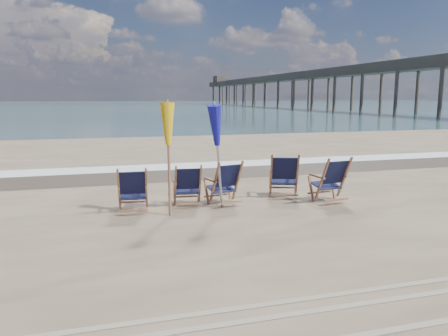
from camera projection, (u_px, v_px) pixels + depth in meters
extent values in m
plane|color=#3E6168|center=(105.00, 105.00, 128.68)|extent=(400.00, 400.00, 0.00)
cube|color=silver|center=(175.00, 166.00, 15.26)|extent=(200.00, 1.40, 0.01)
cube|color=#42362A|center=(184.00, 173.00, 13.84)|extent=(200.00, 2.60, 0.00)
cylinder|color=#915D41|center=(169.00, 160.00, 8.85)|extent=(0.06, 0.06, 2.27)
cone|color=yellow|center=(168.00, 128.00, 8.74)|extent=(0.30, 0.30, 0.85)
cylinder|color=#A5A5AD|center=(219.00, 158.00, 9.27)|extent=(0.06, 0.06, 2.26)
cone|color=#161697|center=(218.00, 127.00, 9.17)|extent=(0.30, 0.30, 0.85)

